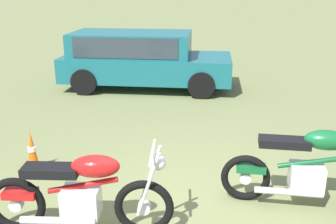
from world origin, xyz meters
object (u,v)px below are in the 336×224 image
car_teal (139,56)px  motorcycle_red (81,194)px  motorcycle_green (308,169)px  traffic_cone (32,152)px

car_teal → motorcycle_red: bearing=-85.4°
motorcycle_green → traffic_cone: motorcycle_green is taller
motorcycle_green → car_teal: size_ratio=0.43×
motorcycle_red → motorcycle_green: 2.69m
traffic_cone → motorcycle_green: bearing=-23.5°
car_teal → traffic_cone: bearing=-98.4°
motorcycle_red → motorcycle_green: same height
motorcycle_green → motorcycle_red: bearing=-158.8°
motorcycle_red → motorcycle_green: (2.69, 0.16, 0.02)m
motorcycle_green → traffic_cone: (-3.49, 1.52, -0.22)m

